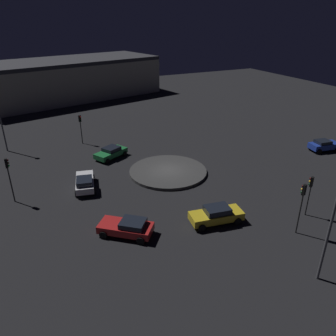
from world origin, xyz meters
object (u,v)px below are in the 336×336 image
car_white (85,182)px  car_yellow (216,215)px  traffic_light_southwest (310,188)px  store_building (68,79)px  traffic_light_north (8,172)px  car_blue (324,145)px  car_green (111,152)px  car_red (127,227)px  traffic_light_west (302,199)px  traffic_light_northeast (80,124)px

car_white → car_yellow: size_ratio=0.96×
traffic_light_southwest → store_building: size_ratio=0.10×
car_yellow → traffic_light_north: traffic_light_north is taller
traffic_light_north → store_building: (41.43, -13.12, 0.73)m
car_blue → car_green: size_ratio=0.90×
car_white → car_red: car_white is taller
car_white → car_red: bearing=-159.1°
car_red → traffic_light_north: size_ratio=1.01×
car_white → traffic_light_west: 20.43m
car_red → traffic_light_northeast: traffic_light_northeast is taller
car_red → store_building: size_ratio=0.12×
traffic_light_southwest → traffic_light_north: size_ratio=0.84×
traffic_light_southwest → store_building: bearing=-18.9°
car_blue → traffic_light_north: traffic_light_north is taller
traffic_light_west → traffic_light_north: size_ratio=1.00×
car_green → traffic_light_west: bearing=-95.0°
car_white → traffic_light_north: size_ratio=1.02×
car_blue → store_building: size_ratio=0.10×
car_white → car_blue: size_ratio=1.12×
car_green → car_white: bearing=-153.3°
car_yellow → traffic_light_southwest: 8.40m
car_white → traffic_light_north: 7.06m
traffic_light_west → car_red: bearing=48.2°
car_white → car_green: car_white is taller
car_green → store_building: 35.41m
car_blue → car_yellow: size_ratio=0.86×
traffic_light_west → car_yellow: bearing=34.1°
traffic_light_north → traffic_light_northeast: (12.69, -9.28, -0.31)m
car_yellow → car_white: bearing=-42.1°
car_white → traffic_light_northeast: (13.13, -2.66, 2.09)m
car_red → traffic_light_west: bearing=-165.0°
car_red → traffic_light_north: (9.61, 7.92, 2.43)m
car_yellow → traffic_light_northeast: size_ratio=1.19×
traffic_light_north → car_white: bearing=-1.3°
traffic_light_north → car_red: bearing=-48.0°
car_blue → car_red: 29.69m
car_yellow → car_blue: bearing=-151.4°
car_red → car_green: (15.82, -3.46, -0.02)m
traffic_light_southwest → car_red: bearing=45.7°
car_white → traffic_light_west: traffic_light_west is taller
car_white → traffic_light_northeast: bearing=1.4°
car_red → car_green: car_red is taller
car_green → traffic_light_northeast: traffic_light_northeast is taller
car_blue → traffic_light_northeast: bearing=159.2°
car_red → traffic_light_west: size_ratio=1.01×
car_blue → traffic_light_southwest: bearing=-134.3°
car_blue → traffic_light_southwest: traffic_light_southwest is taller
car_blue → traffic_light_northeast: traffic_light_northeast is taller
traffic_light_southwest → traffic_light_northeast: size_ratio=0.94×
traffic_light_west → traffic_light_north: 25.52m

